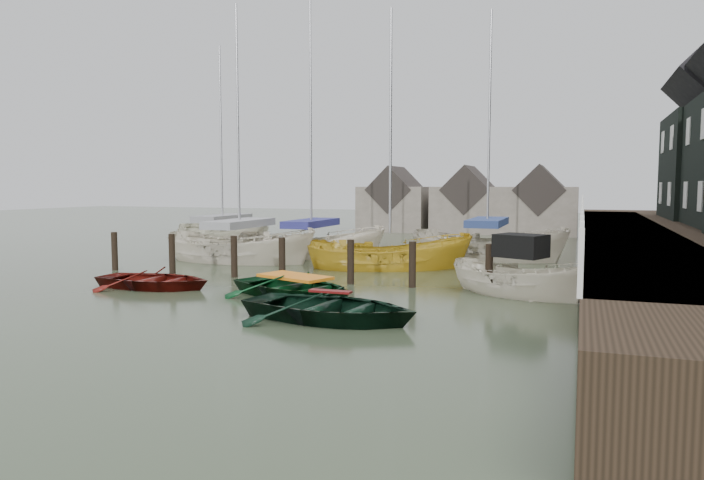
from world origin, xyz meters
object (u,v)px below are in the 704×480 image
at_px(sailboat_a, 240,260).
at_px(sailboat_c, 390,268).
at_px(rowboat_red, 155,288).
at_px(motorboat, 519,292).
at_px(sailboat_b, 311,256).
at_px(sailboat_d, 487,258).
at_px(sailboat_e, 223,247).
at_px(rowboat_green, 295,297).
at_px(rowboat_dkgreen, 330,320).

bearing_deg(sailboat_a, sailboat_c, -88.08).
bearing_deg(rowboat_red, motorboat, -78.43).
height_order(motorboat, sailboat_b, sailboat_b).
relative_size(motorboat, sailboat_d, 0.39).
bearing_deg(sailboat_e, rowboat_green, -116.99).
bearing_deg(sailboat_e, motorboat, -96.45).
bearing_deg(rowboat_green, sailboat_c, 14.10).
distance_m(rowboat_green, sailboat_c, 6.83).
distance_m(rowboat_green, motorboat, 6.30).
xyz_separation_m(rowboat_green, motorboat, (5.82, 2.40, 0.10)).
distance_m(sailboat_b, sailboat_c, 4.80).
bearing_deg(rowboat_dkgreen, rowboat_red, 77.10).
xyz_separation_m(sailboat_a, sailboat_b, (2.12, 2.41, 0.00)).
bearing_deg(sailboat_c, rowboat_red, 120.39).
xyz_separation_m(rowboat_red, sailboat_c, (5.38, 6.81, 0.01)).
relative_size(sailboat_b, sailboat_d, 1.07).
distance_m(motorboat, sailboat_e, 17.13).
relative_size(rowboat_red, sailboat_c, 0.34).
bearing_deg(sailboat_c, motorboat, -151.94).
bearing_deg(rowboat_dkgreen, motorboat, -31.23).
distance_m(sailboat_b, sailboat_d, 7.47).
bearing_deg(rowboat_dkgreen, rowboat_green, 47.01).
bearing_deg(sailboat_a, sailboat_e, 39.76).
height_order(sailboat_d, sailboat_e, sailboat_d).
relative_size(motorboat, sailboat_e, 0.41).
distance_m(rowboat_dkgreen, motorboat, 6.12).
height_order(sailboat_a, sailboat_c, sailboat_a).
bearing_deg(rowboat_red, sailboat_b, -8.66).
relative_size(rowboat_dkgreen, sailboat_b, 0.34).
relative_size(rowboat_green, sailboat_e, 0.36).
bearing_deg(rowboat_red, rowboat_dkgreen, -111.10).
bearing_deg(sailboat_d, sailboat_a, 123.98).
xyz_separation_m(rowboat_green, sailboat_c, (0.71, 6.79, 0.01)).
bearing_deg(sailboat_c, sailboat_b, 40.32).
bearing_deg(rowboat_red, sailboat_a, 6.78).
bearing_deg(sailboat_d, sailboat_e, 99.55).
relative_size(sailboat_a, sailboat_d, 1.00).
distance_m(motorboat, sailboat_a, 12.22).
height_order(motorboat, sailboat_a, sailboat_a).
distance_m(rowboat_red, rowboat_green, 4.67).
xyz_separation_m(rowboat_red, motorboat, (10.49, 2.42, 0.10)).
relative_size(sailboat_a, sailboat_c, 1.08).
xyz_separation_m(rowboat_dkgreen, sailboat_c, (-1.34, 9.21, 0.01)).
height_order(sailboat_c, sailboat_e, sailboat_e).
height_order(rowboat_red, sailboat_b, sailboat_b).
relative_size(rowboat_dkgreen, sailboat_d, 0.37).
bearing_deg(rowboat_red, rowboat_green, -91.19).
bearing_deg(rowboat_dkgreen, sailboat_a, 47.00).
bearing_deg(sailboat_e, sailboat_c, -89.52).
bearing_deg(sailboat_a, rowboat_dkgreen, -139.00).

